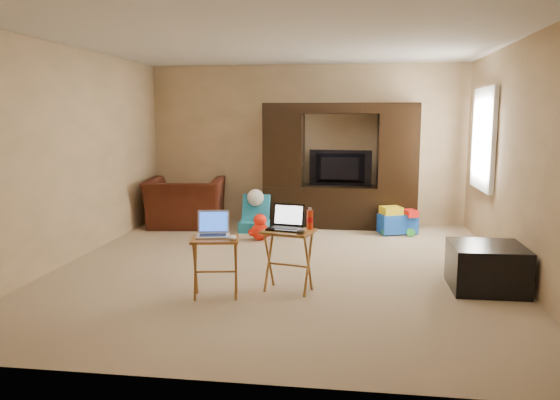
# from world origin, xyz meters

# --- Properties ---
(floor) EXTENTS (5.50, 5.50, 0.00)m
(floor) POSITION_xyz_m (0.00, 0.00, 0.00)
(floor) COLOR tan
(floor) RESTS_ON ground
(ceiling) EXTENTS (5.50, 5.50, 0.00)m
(ceiling) POSITION_xyz_m (0.00, 0.00, 2.50)
(ceiling) COLOR silver
(ceiling) RESTS_ON ground
(wall_back) EXTENTS (5.00, 0.00, 5.00)m
(wall_back) POSITION_xyz_m (0.00, 2.75, 1.25)
(wall_back) COLOR tan
(wall_back) RESTS_ON ground
(wall_front) EXTENTS (5.00, 0.00, 5.00)m
(wall_front) POSITION_xyz_m (0.00, -2.75, 1.25)
(wall_front) COLOR tan
(wall_front) RESTS_ON ground
(wall_left) EXTENTS (0.00, 5.50, 5.50)m
(wall_left) POSITION_xyz_m (-2.50, 0.00, 1.25)
(wall_left) COLOR tan
(wall_left) RESTS_ON ground
(wall_right) EXTENTS (0.00, 5.50, 5.50)m
(wall_right) POSITION_xyz_m (2.50, 0.00, 1.25)
(wall_right) COLOR tan
(wall_right) RESTS_ON ground
(window_pane) EXTENTS (0.00, 1.20, 1.20)m
(window_pane) POSITION_xyz_m (2.48, 1.55, 1.40)
(window_pane) COLOR white
(window_pane) RESTS_ON ground
(window_frame) EXTENTS (0.06, 1.14, 1.34)m
(window_frame) POSITION_xyz_m (2.46, 1.55, 1.40)
(window_frame) COLOR white
(window_frame) RESTS_ON ground
(entertainment_center) EXTENTS (2.32, 0.60, 1.89)m
(entertainment_center) POSITION_xyz_m (0.56, 2.42, 0.95)
(entertainment_center) COLOR black
(entertainment_center) RESTS_ON floor
(television) EXTENTS (0.97, 0.21, 0.55)m
(television) POSITION_xyz_m (0.56, 2.37, 0.91)
(television) COLOR black
(television) RESTS_ON entertainment_center
(recliner) EXTENTS (1.27, 1.14, 0.74)m
(recliner) POSITION_xyz_m (-1.79, 2.07, 0.37)
(recliner) COLOR #41160D
(recliner) RESTS_ON floor
(child_rocker) EXTENTS (0.42, 0.48, 0.55)m
(child_rocker) POSITION_xyz_m (-0.68, 1.85, 0.27)
(child_rocker) COLOR #19708D
(child_rocker) RESTS_ON floor
(plush_toy) EXTENTS (0.34, 0.28, 0.38)m
(plush_toy) POSITION_xyz_m (-0.49, 1.29, 0.19)
(plush_toy) COLOR red
(plush_toy) RESTS_ON floor
(push_toy) EXTENTS (0.65, 0.56, 0.41)m
(push_toy) POSITION_xyz_m (1.42, 1.96, 0.21)
(push_toy) COLOR #1648B3
(push_toy) RESTS_ON floor
(ottoman) EXTENTS (0.70, 0.70, 0.45)m
(ottoman) POSITION_xyz_m (2.10, -0.52, 0.22)
(ottoman) COLOR black
(ottoman) RESTS_ON floor
(tray_table_left) EXTENTS (0.50, 0.43, 0.57)m
(tray_table_left) POSITION_xyz_m (-0.48, -1.12, 0.29)
(tray_table_left) COLOR #915D23
(tray_table_left) RESTS_ON floor
(tray_table_right) EXTENTS (0.54, 0.48, 0.61)m
(tray_table_right) POSITION_xyz_m (0.17, -0.86, 0.30)
(tray_table_right) COLOR #956124
(tray_table_right) RESTS_ON floor
(laptop_left) EXTENTS (0.34, 0.30, 0.24)m
(laptop_left) POSITION_xyz_m (-0.51, -1.09, 0.69)
(laptop_left) COLOR #BCBBC0
(laptop_left) RESTS_ON tray_table_left
(laptop_right) EXTENTS (0.36, 0.32, 0.24)m
(laptop_right) POSITION_xyz_m (0.13, -0.84, 0.73)
(laptop_right) COLOR black
(laptop_right) RESTS_ON tray_table_right
(mouse_left) EXTENTS (0.09, 0.12, 0.05)m
(mouse_left) POSITION_xyz_m (-0.30, -1.19, 0.60)
(mouse_left) COLOR silver
(mouse_left) RESTS_ON tray_table_left
(mouse_right) EXTENTS (0.10, 0.14, 0.05)m
(mouse_right) POSITION_xyz_m (0.30, -0.98, 0.63)
(mouse_right) COLOR #45464B
(mouse_right) RESTS_ON tray_table_right
(water_bottle) EXTENTS (0.06, 0.06, 0.19)m
(water_bottle) POSITION_xyz_m (0.37, -0.78, 0.70)
(water_bottle) COLOR red
(water_bottle) RESTS_ON tray_table_right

